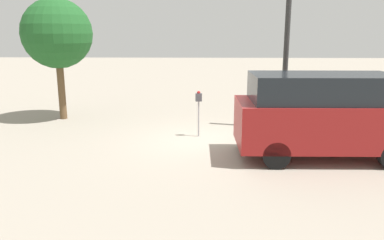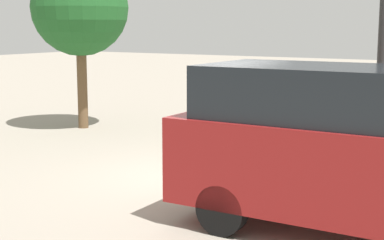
{
  "view_description": "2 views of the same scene",
  "coord_description": "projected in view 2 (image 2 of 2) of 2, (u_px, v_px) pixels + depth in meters",
  "views": [
    {
      "loc": [
        -0.12,
        -11.32,
        3.34
      ],
      "look_at": [
        -0.44,
        -0.7,
        0.85
      ],
      "focal_mm": 35.0,
      "sensor_mm": 36.0,
      "label": 1
    },
    {
      "loc": [
        5.41,
        -9.09,
        2.82
      ],
      "look_at": [
        -0.02,
        -0.31,
        1.15
      ],
      "focal_mm": 55.0,
      "sensor_mm": 36.0,
      "label": 2
    }
  ],
  "objects": [
    {
      "name": "parked_van",
      "position": [
        347.0,
        146.0,
        7.86
      ],
      "size": [
        4.72,
        2.08,
        2.29
      ],
      "rotation": [
        0.0,
        0.0,
        0.02
      ],
      "color": "maroon",
      "rests_on": "ground"
    },
    {
      "name": "lamp_post",
      "position": [
        381.0,
        77.0,
        10.68
      ],
      "size": [
        0.44,
        0.44,
        5.37
      ],
      "color": "beige",
      "rests_on": "ground"
    },
    {
      "name": "ground_plane",
      "position": [
        202.0,
        179.0,
        10.89
      ],
      "size": [
        80.0,
        80.0,
        0.0
      ],
      "primitive_type": "plane",
      "color": "gray"
    },
    {
      "name": "parking_meter_near",
      "position": [
        206.0,
        115.0,
        11.33
      ],
      "size": [
        0.21,
        0.14,
        1.51
      ],
      "rotation": [
        0.0,
        0.0,
        0.13
      ],
      "color": "#9E9EA3",
      "rests_on": "ground"
    },
    {
      "name": "street_tree",
      "position": [
        80.0,
        8.0,
        15.85
      ],
      "size": [
        2.63,
        2.63,
        4.62
      ],
      "color": "brown",
      "rests_on": "ground"
    }
  ]
}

